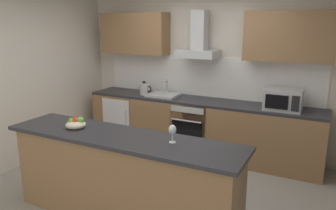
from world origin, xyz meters
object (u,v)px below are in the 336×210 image
Objects in this scene: microwave at (283,100)px; refrigerator at (125,118)px; range_hood at (199,43)px; wine_glass at (172,130)px; oven at (194,126)px; fruit_bowl at (76,124)px; sink at (164,95)px; kettle at (144,89)px.

refrigerator is at bearing 179.46° from microwave.
range_hood is 2.37m from wine_glass.
oven is 3.64× the size of fruit_bowl.
wine_glass is (0.62, -2.17, -0.70)m from range_hood.
refrigerator is 1.70× the size of sink.
wine_glass is 1.16m from fruit_bowl.
oven is at bearing 178.81° from microwave.
fruit_bowl is (0.38, -2.08, -0.00)m from kettle.
sink is 2.13m from fruit_bowl.
microwave is at bearing -1.17° from sink.
microwave reaches higher than kettle.
range_hood is at bearing 76.60° from fruit_bowl.
kettle is 1.21m from range_hood.
sink is 2.81× the size of wine_glass.
oven is 4.50× the size of wine_glass.
sink reaches higher than wine_glass.
sink reaches higher than refrigerator.
kettle reaches higher than oven.
refrigerator is 2.94× the size of kettle.
wine_glass reaches higher than fruit_bowl.
kettle is (-2.26, -0.01, -0.04)m from microwave.
kettle reaches higher than fruit_bowl.
microwave is at bearing 70.16° from wine_glass.
microwave is 1.00× the size of sink.
kettle is at bearing -4.12° from refrigerator.
microwave is at bearing -6.66° from range_hood.
fruit_bowl is at bearing -89.26° from sink.
refrigerator is 4.78× the size of wine_glass.
microwave is 1.73× the size of kettle.
wine_glass is at bearing -60.11° from sink.
range_hood is (-1.35, 0.16, 0.74)m from microwave.
microwave is 2.81× the size of wine_glass.
wine_glass reaches higher than oven.
refrigerator is 2.76m from microwave.
microwave is 2.27× the size of fruit_bowl.
sink is 0.69× the size of range_hood.
kettle is 1.62× the size of wine_glass.
sink reaches higher than oven.
fruit_bowl is at bearing -104.19° from oven.
oven is 1.47m from microwave.
microwave reaches higher than sink.
range_hood is at bearing 10.16° from kettle.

